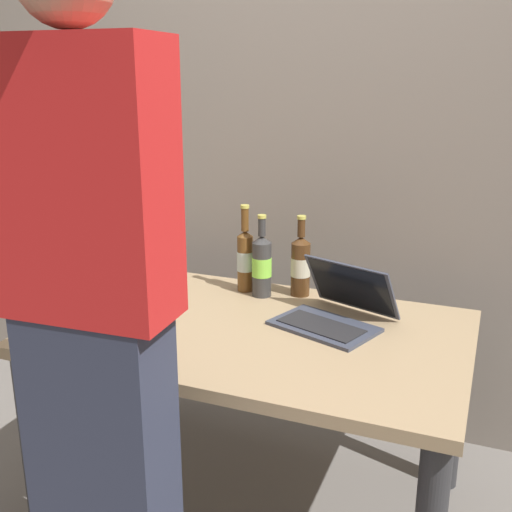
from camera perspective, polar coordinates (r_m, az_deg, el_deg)
ground_plane at (r=2.43m, az=-0.21°, el=-22.06°), size 8.00×8.00×0.00m
desk at (r=2.11m, az=-0.23°, el=-9.38°), size 1.41×0.89×0.70m
laptop at (r=2.10m, az=7.38°, el=-4.99°), size 0.42×0.41×0.20m
beer_bottle_green at (r=2.31m, az=0.54°, el=-0.81°), size 0.07×0.07×0.32m
beer_bottle_brown at (r=2.36m, az=-1.02°, el=-0.19°), size 0.06×0.06×0.34m
beer_bottle_dark at (r=2.32m, az=4.18°, el=-0.80°), size 0.07×0.07×0.31m
person_figure at (r=1.46m, az=-14.95°, el=-6.35°), size 0.41×0.28×1.84m
back_wall at (r=2.62m, az=6.08°, el=11.74°), size 6.00×0.10×2.60m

